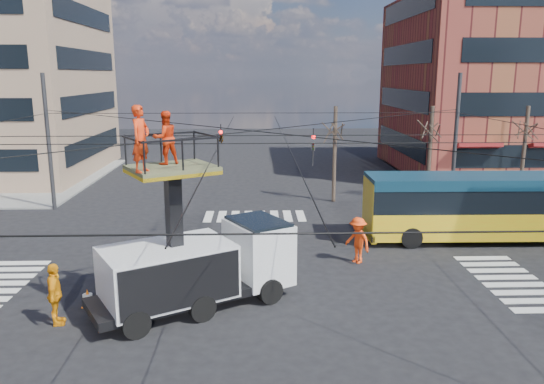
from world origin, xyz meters
The scene contains 13 objects.
ground centered at (0.00, 0.00, 0.00)m, with size 120.00×120.00×0.00m, color black.
sidewalk_ne centered at (21.00, 21.00, 0.06)m, with size 18.00×18.00×0.12m, color slate.
crosswalks centered at (0.00, 0.00, 0.01)m, with size 22.40×22.40×0.02m, color silver, non-canonical shape.
building_ne centered at (21.98, 23.98, 7.00)m, with size 20.06×16.06×14.00m.
overhead_network centered at (-0.07, 0.40, 4.29)m, with size 24.24×24.24×8.00m.
tree_a centered at (5.00, 13.50, 4.63)m, with size 2.00×2.00×6.00m.
tree_b centered at (11.00, 13.50, 4.63)m, with size 2.00×2.00×6.00m.
tree_c centered at (17.00, 13.50, 4.63)m, with size 2.00×2.00×6.00m.
utility_truck centered at (-1.94, -1.83, 2.17)m, with size 7.22×5.47×7.03m.
city_bus centered at (11.58, 5.26, 1.73)m, with size 12.38×2.76×3.20m.
traffic_cone centered at (-5.80, -1.80, 0.32)m, with size 0.36×0.36×0.63m, color orange.
worker_ground centered at (-6.37, -3.15, 1.03)m, with size 1.21×0.50×2.06m, color orange.
flagger centered at (4.39, 2.28, 1.00)m, with size 1.29×0.74×2.00m, color #FF4110.
Camera 1 is at (0.08, -19.15, 7.90)m, focal length 35.00 mm.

